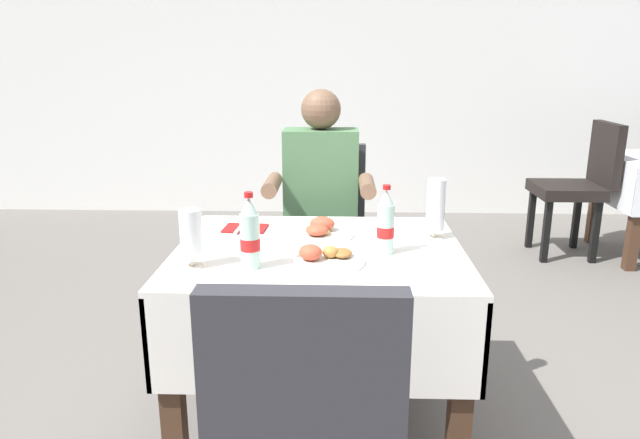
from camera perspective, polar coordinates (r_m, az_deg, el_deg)
back_wall at (r=5.35m, az=2.29°, el=16.39°), size 11.00×0.12×2.95m
main_dining_table at (r=2.18m, az=-0.08°, el=-7.11°), size 1.05×0.87×0.73m
chair_far_diner_seat at (r=2.96m, az=0.45°, el=-0.97°), size 0.44×0.50×0.97m
chair_near_camera_side at (r=1.45m, az=-1.24°, el=-19.86°), size 0.44×0.50×0.97m
seated_diner_far at (r=2.82m, az=0.06°, el=1.47°), size 0.50×0.46×1.26m
plate_near_camera at (r=1.97m, az=0.62°, el=-3.71°), size 0.24×0.24×0.07m
plate_far_diner at (r=2.26m, az=0.14°, el=-1.05°), size 0.24×0.24×0.07m
beer_glass_left at (r=2.24m, az=11.31°, el=1.01°), size 0.07×0.07×0.23m
beer_glass_middle at (r=1.94m, az=-12.54°, el=-1.77°), size 0.08×0.08×0.20m
cola_bottle_primary at (r=2.04m, az=6.48°, el=-0.43°), size 0.06×0.06×0.25m
cola_bottle_secondary at (r=1.90m, az=-6.92°, el=-1.56°), size 0.07×0.07×0.26m
napkin_cutlery_set at (r=2.37m, az=-7.37°, el=-0.84°), size 0.18×0.19×0.01m
background_chair_left at (r=4.54m, az=24.21°, el=3.48°), size 0.50×0.44×0.97m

